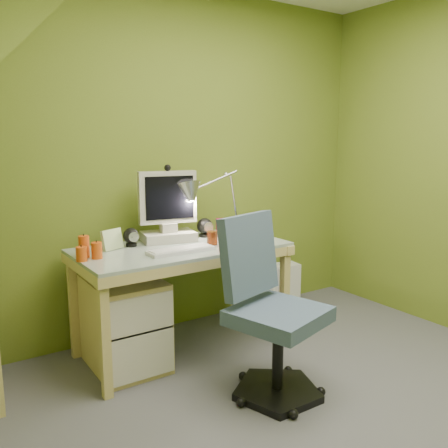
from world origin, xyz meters
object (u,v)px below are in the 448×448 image
task_chair (279,313)px  desk_lamp (225,189)px  monitor (168,202)px  radiator (277,286)px  desk (182,299)px

task_chair → desk_lamp: bearing=56.9°
monitor → desk_lamp: 0.45m
desk_lamp → task_chair: (-0.28, -0.94, -0.56)m
radiator → desk_lamp: bearing=-162.1°
desk → task_chair: task_chair is taller
desk → task_chair: 0.79m
desk → desk_lamp: size_ratio=2.05×
desk_lamp → task_chair: size_ratio=0.69×
desk_lamp → radiator: desk_lamp is taller
monitor → task_chair: size_ratio=0.57×
desk → radiator: bearing=14.3°
task_chair → radiator: size_ratio=2.59×
desk_lamp → task_chair: bearing=-116.0°
task_chair → radiator: (0.87, 1.04, -0.28)m
desk_lamp → radiator: 1.03m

